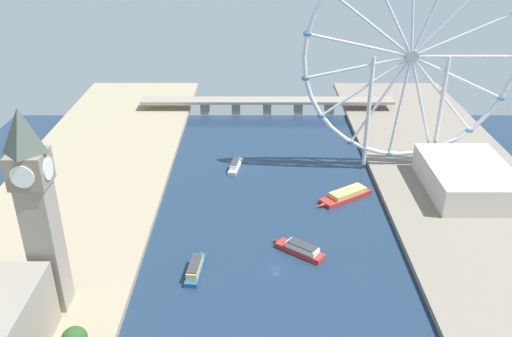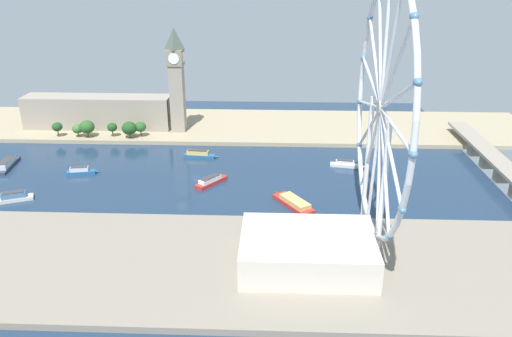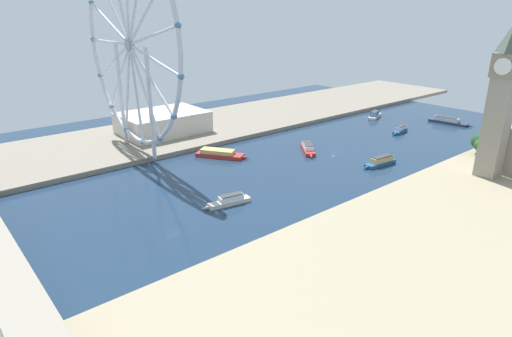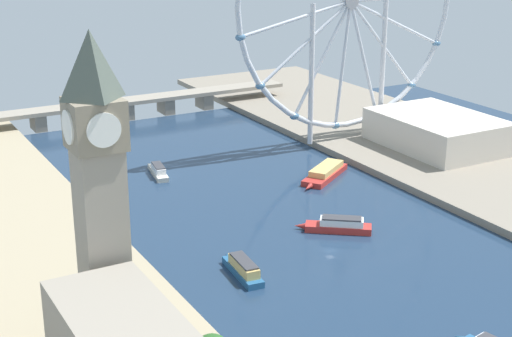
{
  "view_description": "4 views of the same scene",
  "coord_description": "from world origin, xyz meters",
  "views": [
    {
      "loc": [
        -8.41,
        -188.19,
        141.43
      ],
      "look_at": [
        -9.22,
        83.55,
        7.4
      ],
      "focal_mm": 37.58,
      "sensor_mm": 36.0,
      "label": 1
    },
    {
      "loc": [
        297.94,
        51.65,
        128.9
      ],
      "look_at": [
        12.42,
        39.85,
        11.34
      ],
      "focal_mm": 35.54,
      "sensor_mm": 36.0,
      "label": 2
    },
    {
      "loc": [
        -172.04,
        208.8,
        87.38
      ],
      "look_at": [
        -9.7,
        73.57,
        8.92
      ],
      "focal_mm": 30.22,
      "sensor_mm": 36.0,
      "label": 3
    },
    {
      "loc": [
        -137.75,
        -195.95,
        109.06
      ],
      "look_at": [
        3.96,
        58.03,
        11.01
      ],
      "focal_mm": 54.87,
      "sensor_mm": 36.0,
      "label": 4
    }
  ],
  "objects": [
    {
      "name": "ground_plane",
      "position": [
        0.0,
        0.0,
        0.0
      ],
      "size": [
        377.47,
        377.47,
        0.0
      ],
      "primitive_type": "plane",
      "color": "#1E334C"
    },
    {
      "name": "clock_tower",
      "position": [
        -85.32,
        -25.49,
        44.73
      ],
      "size": [
        13.27,
        13.27,
        80.05
      ],
      "color": "gray",
      "rests_on": "riverbank_left"
    },
    {
      "name": "riverside_hall",
      "position": [
        104.48,
        66.25,
        10.35
      ],
      "size": [
        42.56,
        58.52,
        14.7
      ],
      "primitive_type": "cube",
      "color": "beige",
      "rests_on": "riverbank_right"
    },
    {
      "name": "tour_boat_0",
      "position": [
        39.61,
        62.18,
        2.03
      ],
      "size": [
        32.29,
        24.14,
        4.73
      ],
      "rotation": [
        0.0,
        0.0,
        3.73
      ],
      "color": "#B22D28",
      "rests_on": "ground_plane"
    },
    {
      "name": "tour_boat_5",
      "position": [
        -20.74,
        99.57,
        1.92
      ],
      "size": [
        8.46,
        25.18,
        4.87
      ],
      "rotation": [
        0.0,
        0.0,
        1.39
      ],
      "color": "beige",
      "rests_on": "ground_plane"
    },
    {
      "name": "riverbank_left",
      "position": [
        -103.74,
        0.0,
        1.5
      ],
      "size": [
        90.0,
        520.0,
        3.0
      ],
      "primitive_type": "cube",
      "color": "tan",
      "rests_on": "ground_plane"
    },
    {
      "name": "tour_boat_1",
      "position": [
        11.37,
        11.98,
        2.19
      ],
      "size": [
        24.33,
        19.8,
        5.3
      ],
      "rotation": [
        0.0,
        0.0,
        2.5
      ],
      "color": "#B22D28",
      "rests_on": "ground_plane"
    },
    {
      "name": "river_bridge",
      "position": [
        0.0,
        195.41,
        7.34
      ],
      "size": [
        189.47,
        13.43,
        10.23
      ],
      "color": "gray",
      "rests_on": "ground_plane"
    },
    {
      "name": "ferris_wheel",
      "position": [
        75.98,
        98.59,
        67.19
      ],
      "size": [
        120.2,
        3.2,
        124.36
      ],
      "color": "silver",
      "rests_on": "riverbank_right"
    },
    {
      "name": "tour_boat_3",
      "position": [
        -34.33,
        -2.14,
        2.36
      ],
      "size": [
        7.47,
        25.87,
        5.64
      ],
      "rotation": [
        0.0,
        0.0,
        1.47
      ],
      "color": "#235684",
      "rests_on": "ground_plane"
    }
  ]
}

